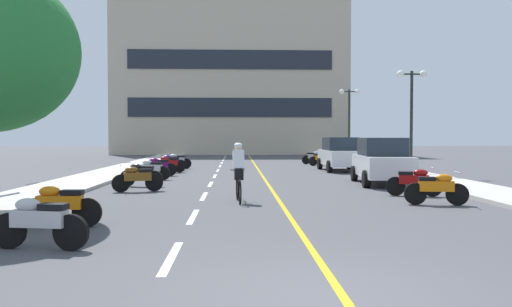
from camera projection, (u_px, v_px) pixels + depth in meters
name	position (u px, v px, depth m)	size (l,w,h in m)	color
ground_plane	(255.00, 172.00, 26.87)	(140.00, 140.00, 0.00)	#47474C
curb_left	(130.00, 167.00, 29.58)	(2.40, 72.00, 0.12)	#B7B2A8
curb_right	(374.00, 167.00, 30.15)	(2.40, 72.00, 0.12)	#B7B2A8
lane_dash_0	(171.00, 257.00, 7.82)	(0.14, 2.20, 0.01)	silver
lane_dash_1	(193.00, 216.00, 11.81)	(0.14, 2.20, 0.01)	silver
lane_dash_2	(204.00, 196.00, 15.81)	(0.14, 2.20, 0.01)	silver
lane_dash_3	(210.00, 184.00, 19.80)	(0.14, 2.20, 0.01)	silver
lane_dash_4	(215.00, 176.00, 23.80)	(0.14, 2.20, 0.01)	silver
lane_dash_5	(218.00, 170.00, 27.79)	(0.14, 2.20, 0.01)	silver
lane_dash_6	(220.00, 166.00, 31.79)	(0.14, 2.20, 0.01)	silver
lane_dash_7	(222.00, 163.00, 35.78)	(0.14, 2.20, 0.01)	silver
lane_dash_8	(223.00, 160.00, 39.78)	(0.14, 2.20, 0.01)	silver
lane_dash_9	(224.00, 158.00, 43.77)	(0.14, 2.20, 0.01)	silver
lane_dash_10	(225.00, 156.00, 47.76)	(0.14, 2.20, 0.01)	silver
lane_dash_11	(226.00, 155.00, 51.76)	(0.14, 2.20, 0.01)	silver
centre_line_yellow	(257.00, 168.00, 29.88)	(0.12, 66.00, 0.01)	gold
office_building	(231.00, 79.00, 53.75)	(24.24, 6.62, 15.89)	#BCAD93
street_lamp_mid	(412.00, 98.00, 24.17)	(1.46, 0.36, 4.90)	black
street_lamp_far	(349.00, 108.00, 36.33)	(1.46, 0.36, 5.14)	black
parked_car_near	(382.00, 161.00, 19.78)	(2.19, 4.32, 1.82)	black
parked_car_mid	(340.00, 154.00, 27.41)	(1.96, 4.22, 1.82)	black
motorcycle_0	(39.00, 221.00, 8.35)	(1.69, 0.61, 0.92)	black
motorcycle_1	(59.00, 204.00, 10.39)	(1.70, 0.60, 0.92)	black
motorcycle_2	(437.00, 188.00, 13.76)	(1.69, 0.61, 0.92)	black
motorcycle_3	(414.00, 181.00, 15.82)	(1.66, 0.72, 0.92)	black
motorcycle_4	(137.00, 178.00, 17.06)	(1.66, 0.72, 0.92)	black
motorcycle_5	(141.00, 174.00, 18.82)	(1.68, 0.68, 0.92)	black
motorcycle_6	(151.00, 169.00, 21.77)	(1.66, 0.72, 0.92)	black
motorcycle_7	(158.00, 166.00, 23.79)	(1.69, 0.60, 0.92)	black
motorcycle_8	(168.00, 164.00, 25.91)	(1.66, 0.74, 0.92)	black
motorcycle_9	(170.00, 162.00, 27.62)	(1.70, 0.60, 0.92)	black
motorcycle_10	(176.00, 161.00, 29.25)	(1.70, 0.60, 0.92)	black
motorcycle_11	(321.00, 158.00, 32.37)	(1.64, 0.79, 0.92)	black
motorcycle_12	(314.00, 157.00, 34.31)	(1.66, 0.73, 0.92)	black
cyclist_rider	(239.00, 171.00, 14.39)	(0.42, 1.77, 1.71)	black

